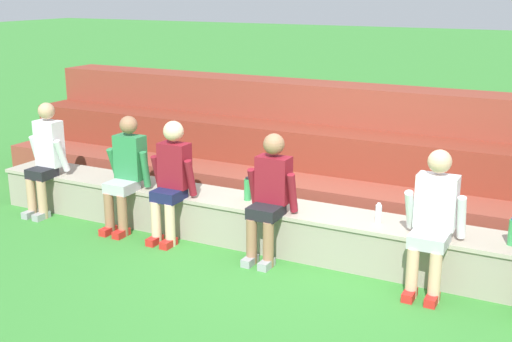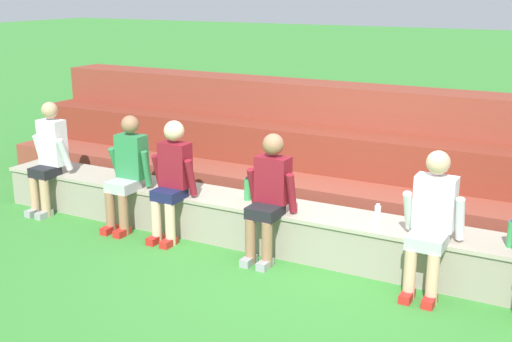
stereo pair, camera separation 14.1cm
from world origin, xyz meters
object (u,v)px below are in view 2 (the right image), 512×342
at_px(water_bottle_center_gap, 512,234).
at_px(person_far_left, 49,155).
at_px(person_far_right, 431,219).
at_px(person_center, 172,177).
at_px(water_bottle_near_right, 378,214).
at_px(person_right_of_center, 269,194).
at_px(water_bottle_mid_right, 123,169).
at_px(water_bottle_near_left, 248,189).
at_px(person_left_of_center, 127,170).

bearing_deg(water_bottle_center_gap, person_far_left, -177.60).
bearing_deg(person_far_right, person_center, -179.48).
height_order(person_center, water_bottle_near_right, person_center).
height_order(person_right_of_center, person_far_right, person_far_right).
bearing_deg(water_bottle_center_gap, water_bottle_mid_right, 178.99).
distance_m(person_far_left, person_right_of_center, 3.07).
distance_m(person_far_right, water_bottle_near_left, 2.09).
bearing_deg(water_bottle_near_right, person_far_right, -22.75).
relative_size(person_far_left, water_bottle_near_right, 6.72).
bearing_deg(water_bottle_near_left, water_bottle_center_gap, -1.05).
bearing_deg(water_bottle_near_left, person_right_of_center, -35.57).
relative_size(water_bottle_near_right, water_bottle_mid_right, 0.88).
distance_m(person_far_left, water_bottle_mid_right, 0.97).
relative_size(water_bottle_center_gap, water_bottle_mid_right, 1.11).
relative_size(person_far_left, water_bottle_mid_right, 5.92).
xyz_separation_m(person_left_of_center, person_far_right, (3.49, -0.01, 0.01)).
xyz_separation_m(person_center, water_bottle_near_left, (0.78, 0.31, -0.11)).
bearing_deg(water_bottle_near_left, person_far_right, -7.89).
bearing_deg(person_center, water_bottle_near_left, 21.77).
bearing_deg(person_far_right, person_far_left, 179.87).
distance_m(person_far_right, water_bottle_near_right, 0.64).
distance_m(person_far_right, water_bottle_mid_right, 3.82).
distance_m(person_left_of_center, person_right_of_center, 1.84).
bearing_deg(person_center, person_right_of_center, 0.81).
relative_size(person_left_of_center, water_bottle_mid_right, 5.68).
relative_size(person_center, person_far_right, 1.01).
distance_m(person_far_left, water_bottle_center_gap, 5.39).
xyz_separation_m(person_right_of_center, water_bottle_center_gap, (2.31, 0.25, -0.09)).
distance_m(person_far_left, person_far_right, 4.72).
xyz_separation_m(water_bottle_center_gap, water_bottle_mid_right, (-4.47, 0.08, -0.01)).
bearing_deg(person_center, water_bottle_near_right, 6.77).
bearing_deg(water_bottle_mid_right, water_bottle_near_left, -0.94).
distance_m(person_center, water_bottle_mid_right, 1.03).
distance_m(water_bottle_near_right, water_bottle_mid_right, 3.23).
bearing_deg(person_far_right, water_bottle_near_right, 157.25).
height_order(person_left_of_center, water_bottle_center_gap, person_left_of_center).
height_order(person_right_of_center, water_bottle_near_left, person_right_of_center).
height_order(person_left_of_center, person_right_of_center, person_left_of_center).
xyz_separation_m(water_bottle_near_right, water_bottle_center_gap, (1.24, -0.01, 0.03)).
relative_size(water_bottle_near_left, water_bottle_mid_right, 1.12).
relative_size(person_far_left, water_bottle_near_left, 5.27).
height_order(person_left_of_center, person_center, person_center).
bearing_deg(water_bottle_near_right, water_bottle_center_gap, -0.33).
relative_size(person_right_of_center, water_bottle_center_gap, 5.05).
relative_size(person_far_left, person_left_of_center, 1.04).
bearing_deg(person_far_right, person_left_of_center, 179.85).
bearing_deg(person_right_of_center, water_bottle_mid_right, 171.47).
relative_size(person_center, water_bottle_center_gap, 5.15).
bearing_deg(person_right_of_center, water_bottle_near_left, 144.43).
bearing_deg(person_left_of_center, water_bottle_mid_right, 135.85).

